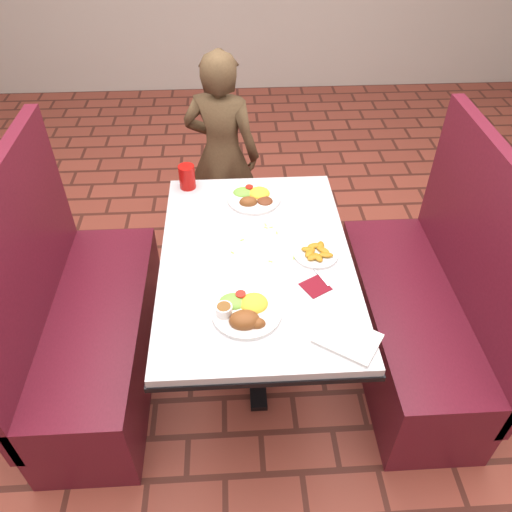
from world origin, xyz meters
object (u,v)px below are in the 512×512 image
booth_bench_left (87,329)px  far_dinner_plate (254,195)px  near_dinner_plate (245,309)px  red_tumbler (187,177)px  booth_bench_right (421,315)px  plantain_plate (316,253)px  dining_table (256,273)px  diner_person (222,155)px

booth_bench_left → far_dinner_plate: 1.01m
booth_bench_left → near_dinner_plate: (0.74, -0.32, 0.45)m
booth_bench_left → red_tumbler: size_ratio=10.02×
booth_bench_right → plantain_plate: 0.70m
booth_bench_left → plantain_plate: 1.14m
dining_table → red_tumbler: 0.64m
plantain_plate → far_dinner_plate: bearing=119.7°
dining_table → booth_bench_left: booth_bench_left is taller
booth_bench_left → plantain_plate: booth_bench_left is taller
dining_table → near_dinner_plate: (-0.06, -0.32, 0.12)m
booth_bench_left → red_tumbler: 0.87m
diner_person → red_tumbler: diner_person is taller
near_dinner_plate → far_dinner_plate: bearing=84.5°
plantain_plate → booth_bench_left: bearing=179.6°
diner_person → near_dinner_plate: (0.08, -1.39, 0.16)m
booth_bench_left → far_dinner_plate: size_ratio=4.73×
dining_table → diner_person: (-0.14, 1.07, -0.03)m
near_dinner_plate → red_tumbler: size_ratio=2.19×
dining_table → booth_bench_right: booth_bench_right is taller
far_dinner_plate → dining_table: bearing=-91.7°
diner_person → red_tumbler: size_ratio=10.37×
booth_bench_right → red_tumbler: (-1.11, 0.54, 0.48)m
near_dinner_plate → far_dinner_plate: size_ratio=1.04×
dining_table → red_tumbler: red_tumbler is taller
dining_table → red_tumbler: size_ratio=10.12×
booth_bench_right → far_dinner_plate: booth_bench_right is taller
diner_person → near_dinner_plate: 1.40m
booth_bench_right → diner_person: diner_person is taller
dining_table → plantain_plate: (0.25, -0.01, 0.11)m
far_dinner_plate → red_tumbler: (-0.32, 0.12, 0.04)m
near_dinner_plate → far_dinner_plate: near_dinner_plate is taller
booth_bench_right → dining_table: bearing=180.0°
near_dinner_plate → far_dinner_plate: (0.07, 0.74, -0.01)m
dining_table → diner_person: diner_person is taller
dining_table → booth_bench_right: size_ratio=1.01×
dining_table → near_dinner_plate: 0.35m
dining_table → red_tumbler: (-0.31, 0.54, 0.16)m
diner_person → red_tumbler: 0.59m
booth_bench_right → near_dinner_plate: size_ratio=4.57×
near_dinner_plate → far_dinner_plate: 0.74m
booth_bench_left → diner_person: (0.66, 1.07, 0.29)m
booth_bench_right → near_dinner_plate: (-0.86, -0.32, 0.45)m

